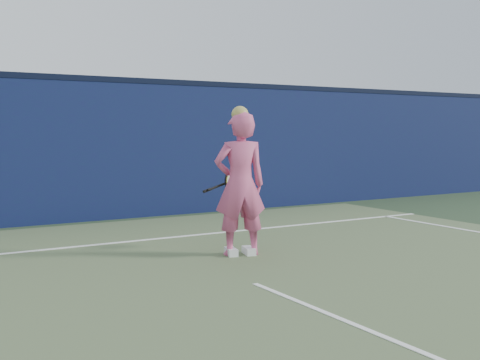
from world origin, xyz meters
TOP-DOWN VIEW (x-y plane):
  - ground at (0.00, 0.00)m, footprint 80.00×80.00m
  - backstop_wall at (0.00, 6.50)m, footprint 24.00×0.40m
  - wall_cap at (0.00, 6.50)m, footprint 24.00×0.42m
  - player at (0.64, 2.38)m, footprint 0.77×0.60m
  - racket at (0.77, 2.85)m, footprint 0.63×0.16m
  - court_lines at (0.00, -0.33)m, footprint 11.00×12.04m

SIDE VIEW (x-z plane):
  - ground at x=0.00m, z-range 0.00..0.00m
  - court_lines at x=0.00m, z-range 0.01..0.01m
  - racket at x=0.77m, z-range 0.76..1.09m
  - player at x=0.64m, z-range -0.03..1.91m
  - backstop_wall at x=0.00m, z-range 0.00..2.50m
  - wall_cap at x=0.00m, z-range 2.50..2.60m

